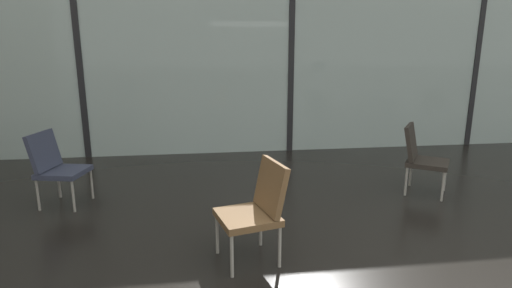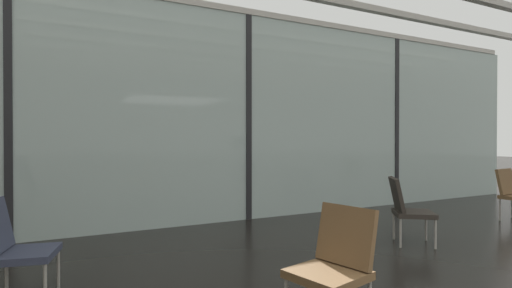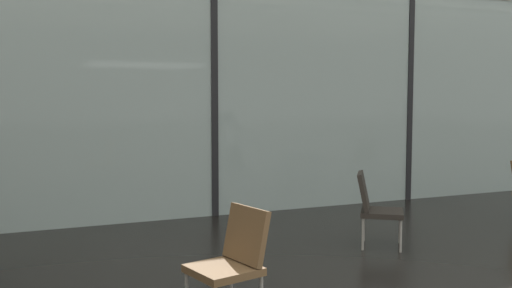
{
  "view_description": "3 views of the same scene",
  "coord_description": "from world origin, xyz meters",
  "px_view_note": "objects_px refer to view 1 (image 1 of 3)",
  "views": [
    {
      "loc": [
        -1.55,
        -1.75,
        1.79
      ],
      "look_at": [
        -0.99,
        2.37,
        0.8
      ],
      "focal_mm": 28.04,
      "sensor_mm": 36.0,
      "label": 1
    },
    {
      "loc": [
        -2.92,
        -0.85,
        1.37
      ],
      "look_at": [
        1.65,
        8.13,
        1.26
      ],
      "focal_mm": 27.31,
      "sensor_mm": 36.0,
      "label": 2
    },
    {
      "loc": [
        -2.61,
        -2.61,
        1.72
      ],
      "look_at": [
        1.47,
        7.09,
        0.88
      ],
      "focal_mm": 39.22,
      "sensor_mm": 36.0,
      "label": 3
    }
  ],
  "objects_px": {
    "lounge_chair_1": "(257,205)",
    "lounge_chair_2": "(56,164)",
    "parked_airplane": "(203,38)",
    "lounge_chair_0": "(421,155)"
  },
  "relations": [
    {
      "from": "parked_airplane",
      "to": "lounge_chair_0",
      "type": "xyz_separation_m",
      "value": [
        2.63,
        -8.83,
        -1.64
      ]
    },
    {
      "from": "lounge_chair_1",
      "to": "lounge_chair_2",
      "type": "distance_m",
      "value": 2.66
    },
    {
      "from": "parked_airplane",
      "to": "lounge_chair_1",
      "type": "bearing_deg",
      "value": -88.04
    },
    {
      "from": "lounge_chair_1",
      "to": "lounge_chair_2",
      "type": "bearing_deg",
      "value": -139.94
    },
    {
      "from": "lounge_chair_2",
      "to": "parked_airplane",
      "type": "bearing_deg",
      "value": 1.29
    },
    {
      "from": "lounge_chair_0",
      "to": "parked_airplane",
      "type": "bearing_deg",
      "value": 52.25
    },
    {
      "from": "parked_airplane",
      "to": "lounge_chair_2",
      "type": "height_order",
      "value": "parked_airplane"
    },
    {
      "from": "lounge_chair_1",
      "to": "lounge_chair_2",
      "type": "relative_size",
      "value": 1.0
    },
    {
      "from": "lounge_chair_2",
      "to": "lounge_chair_0",
      "type": "bearing_deg",
      "value": -79.26
    },
    {
      "from": "lounge_chair_0",
      "to": "lounge_chair_1",
      "type": "xyz_separation_m",
      "value": [
        -2.28,
        -1.39,
        0.0
      ]
    }
  ]
}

